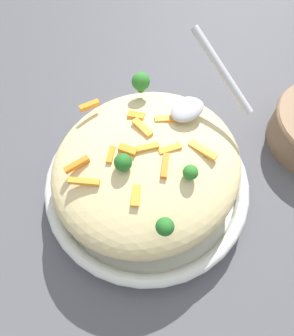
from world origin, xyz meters
TOP-DOWN VIEW (x-y plane):
  - ground_plane at (0.00, 0.00)m, footprint 2.40×2.40m
  - serving_bowl at (0.00, 0.00)m, footprint 0.33×0.33m
  - pasta_mound at (0.00, 0.00)m, footprint 0.29×0.27m
  - carrot_piece_0 at (0.06, 0.02)m, footprint 0.03×0.03m
  - carrot_piece_1 at (0.03, 0.06)m, footprint 0.02×0.03m
  - carrot_piece_2 at (0.02, 0.03)m, footprint 0.01×0.04m
  - carrot_piece_3 at (0.02, -0.02)m, footprint 0.03×0.02m
  - carrot_piece_4 at (-0.00, -0.00)m, footprint 0.03×0.02m
  - carrot_piece_5 at (-0.09, 0.02)m, footprint 0.03×0.04m
  - carrot_piece_6 at (-0.09, 0.05)m, footprint 0.04×0.01m
  - carrot_piece_7 at (-0.02, 0.01)m, footprint 0.02×0.03m
  - carrot_piece_8 at (-0.00, -0.04)m, footprint 0.03×0.03m
  - carrot_piece_9 at (-0.01, 0.12)m, footprint 0.03×0.02m
  - carrot_piece_10 at (0.06, -0.05)m, footprint 0.02×0.04m
  - carrot_piece_11 at (-0.04, 0.03)m, footprint 0.03×0.02m
  - carrot_piece_12 at (-0.06, -0.04)m, footprint 0.03×0.03m
  - broccoli_floret_0 at (-0.04, -0.00)m, footprint 0.02×0.02m
  - broccoli_floret_1 at (-0.06, -0.10)m, footprint 0.02×0.02m
  - broccoli_floret_2 at (0.02, -0.07)m, footprint 0.02×0.02m
  - broccoli_floret_3 at (0.07, 0.09)m, footprint 0.03×0.03m
  - serving_spoon at (0.11, 0.01)m, footprint 0.10×0.13m

SIDE VIEW (x-z plane):
  - ground_plane at x=0.00m, z-range 0.00..0.00m
  - serving_bowl at x=0.00m, z-range 0.00..0.05m
  - pasta_mound at x=0.00m, z-range 0.04..0.14m
  - carrot_piece_12 at x=-0.06m, z-range 0.13..0.13m
  - carrot_piece_10 at x=0.06m, z-range 0.13..0.14m
  - carrot_piece_5 at x=-0.09m, z-range 0.13..0.14m
  - carrot_piece_9 at x=-0.01m, z-range 0.13..0.14m
  - carrot_piece_6 at x=-0.09m, z-range 0.13..0.14m
  - carrot_piece_1 at x=0.03m, z-range 0.13..0.14m
  - carrot_piece_0 at x=0.06m, z-range 0.13..0.14m
  - carrot_piece_11 at x=-0.04m, z-range 0.13..0.14m
  - carrot_piece_3 at x=0.02m, z-range 0.13..0.14m
  - carrot_piece_8 at x=0.00m, z-range 0.13..0.14m
  - carrot_piece_4 at x=0.00m, z-range 0.13..0.14m
  - carrot_piece_2 at x=0.02m, z-range 0.14..0.14m
  - carrot_piece_7 at x=-0.02m, z-range 0.14..0.14m
  - broccoli_floret_2 at x=0.02m, z-range 0.13..0.15m
  - broccoli_floret_1 at x=-0.06m, z-range 0.13..0.16m
  - broccoli_floret_0 at x=-0.04m, z-range 0.13..0.16m
  - broccoli_floret_3 at x=0.07m, z-range 0.13..0.17m
  - serving_spoon at x=0.11m, z-range 0.11..0.20m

